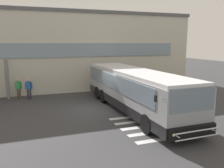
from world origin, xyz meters
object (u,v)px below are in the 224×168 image
object	(u,v)px
passenger_by_doorway	(29,88)
entry_support_column	(7,80)
bus_main_foreground	(133,91)
safety_bollard_yellow	(115,90)
passenger_near_column	(19,87)

from	to	relation	value
passenger_by_doorway	entry_support_column	bearing A→B (deg)	151.23
bus_main_foreground	safety_bollard_yellow	xyz separation A→B (m)	(0.46, 4.72, -0.89)
bus_main_foreground	passenger_near_column	world-z (taller)	bus_main_foreground
bus_main_foreground	passenger_by_doorway	xyz separation A→B (m)	(-6.43, 5.66, -0.41)
safety_bollard_yellow	bus_main_foreground	bearing A→B (deg)	-95.57
safety_bollard_yellow	passenger_near_column	bearing A→B (deg)	169.79
passenger_near_column	bus_main_foreground	bearing A→B (deg)	-40.31
passenger_near_column	safety_bollard_yellow	bearing A→B (deg)	-10.21
passenger_by_doorway	safety_bollard_yellow	xyz separation A→B (m)	(6.89, -0.94, -0.48)
entry_support_column	safety_bollard_yellow	bearing A→B (deg)	-12.01
entry_support_column	passenger_by_doorway	xyz separation A→B (m)	(1.57, -0.86, -0.63)
bus_main_foreground	safety_bollard_yellow	distance (m)	4.82
passenger_by_doorway	bus_main_foreground	bearing A→B (deg)	-41.34
bus_main_foreground	passenger_by_doorway	world-z (taller)	bus_main_foreground
bus_main_foreground	passenger_by_doorway	bearing A→B (deg)	138.66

